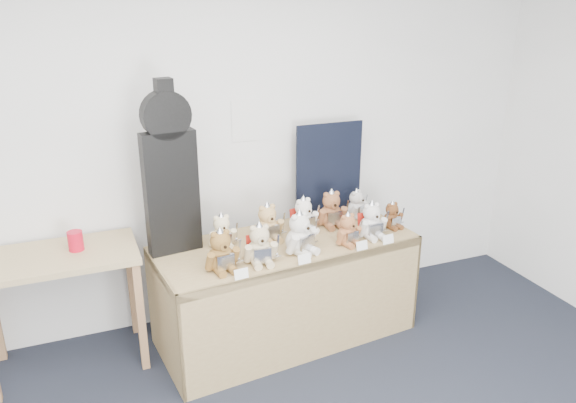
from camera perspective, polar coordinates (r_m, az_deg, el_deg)
name	(u,v)px	position (r m, az deg, el deg)	size (l,w,h in m)	color
room_shell	(246,121)	(4.09, -4.32, 8.17)	(6.00, 6.00, 6.00)	white
display_table	(291,267)	(3.90, 0.26, -6.65)	(1.86, 0.92, 0.75)	olive
side_table	(60,273)	(3.89, -22.17, -6.70)	(0.98, 0.54, 0.82)	tan
guitar_case	(170,171)	(3.64, -11.91, 3.07)	(0.36, 0.15, 1.14)	black
navy_board	(329,169)	(4.29, 4.18, 3.30)	(0.53, 0.02, 0.71)	black
red_cup	(76,241)	(3.83, -20.77, -3.76)	(0.10, 0.10, 0.13)	red
teddy_front_far_left	(221,252)	(3.48, -6.79, -5.15)	(0.25, 0.21, 0.30)	brown
teddy_front_left	(260,246)	(3.55, -2.88, -4.51)	(0.24, 0.21, 0.30)	tan
teddy_front_centre	(300,235)	(3.68, 1.25, -3.39)	(0.27, 0.25, 0.32)	silver
teddy_front_right	(348,231)	(3.83, 6.12, -2.96)	(0.21, 0.18, 0.25)	#9A5F3A
teddy_front_far_right	(372,222)	(3.97, 8.49, -2.04)	(0.24, 0.20, 0.29)	silver
teddy_front_end	(392,216)	(4.16, 10.53, -1.48)	(0.18, 0.16, 0.22)	brown
teddy_back_left	(222,232)	(3.80, -6.71, -3.12)	(0.21, 0.17, 0.26)	beige
teddy_back_centre_left	(268,224)	(3.88, -2.06, -2.30)	(0.25, 0.21, 0.30)	tan
teddy_back_centre_right	(304,216)	(4.02, 1.61, -1.52)	(0.24, 0.22, 0.29)	white
teddy_back_right	(331,210)	(4.12, 4.44, -0.90)	(0.25, 0.20, 0.30)	brown
teddy_back_end	(357,205)	(4.30, 6.99, -0.37)	(0.21, 0.20, 0.25)	silver
entry_card_a	(241,274)	(3.40, -4.76, -7.34)	(0.09, 0.00, 0.06)	white
entry_card_b	(304,259)	(3.57, 1.67, -5.86)	(0.09, 0.00, 0.06)	white
entry_card_c	(362,246)	(3.78, 7.52, -4.46)	(0.09, 0.00, 0.06)	white
entry_card_d	(388,239)	(3.90, 10.14, -3.80)	(0.09, 0.00, 0.06)	white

